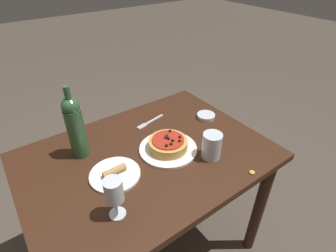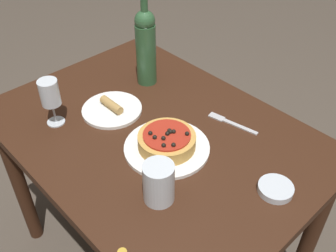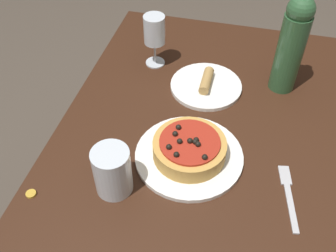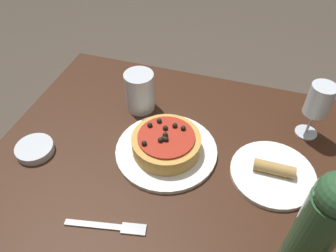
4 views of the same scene
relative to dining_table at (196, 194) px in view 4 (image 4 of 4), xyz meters
name	(u,v)px [view 4 (image 4 of 4)]	position (x,y,z in m)	size (l,w,h in m)	color
dining_table	(196,194)	(0.00, 0.00, 0.00)	(1.11, 0.81, 0.76)	#381E11
dinner_plate	(166,150)	(0.10, -0.03, 0.12)	(0.27, 0.27, 0.01)	white
pizza	(166,143)	(0.10, -0.03, 0.15)	(0.18, 0.18, 0.06)	gold
wine_glass	(319,102)	(-0.26, -0.22, 0.23)	(0.07, 0.07, 0.17)	silver
wine_bottle	(318,228)	(-0.24, 0.18, 0.27)	(0.08, 0.08, 0.35)	#2D5633
water_cup	(140,91)	(0.23, -0.18, 0.17)	(0.09, 0.09, 0.12)	silver
side_bowl	(35,149)	(0.44, 0.07, 0.12)	(0.10, 0.10, 0.02)	silver
fork	(111,227)	(0.15, 0.22, 0.12)	(0.18, 0.05, 0.00)	#B7B7BC
side_plate	(273,173)	(-0.18, -0.04, 0.12)	(0.21, 0.21, 0.04)	white
bottle_cap	(141,70)	(0.29, -0.37, 0.12)	(0.02, 0.02, 0.01)	gold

